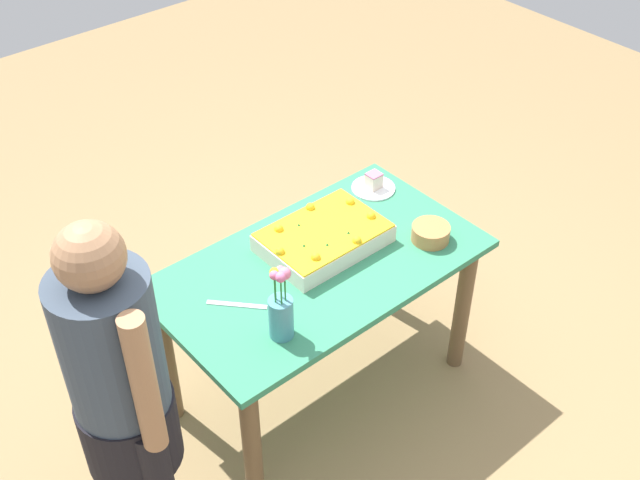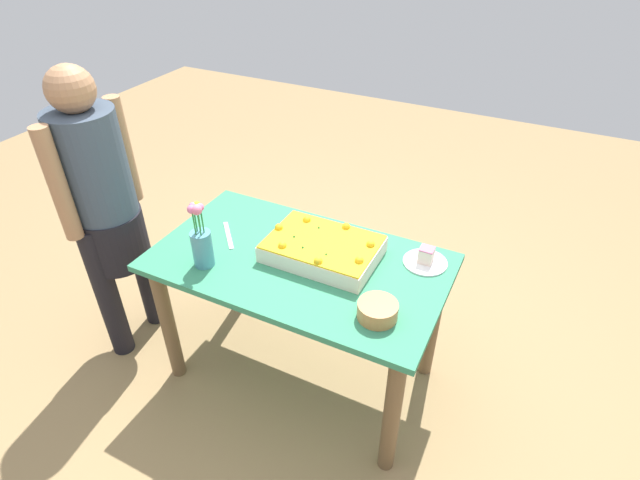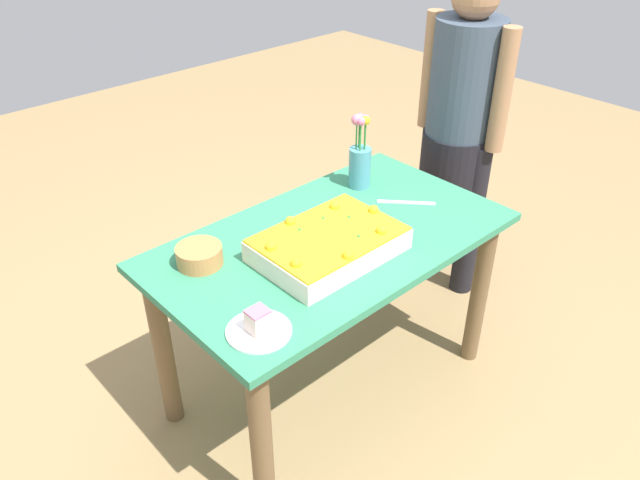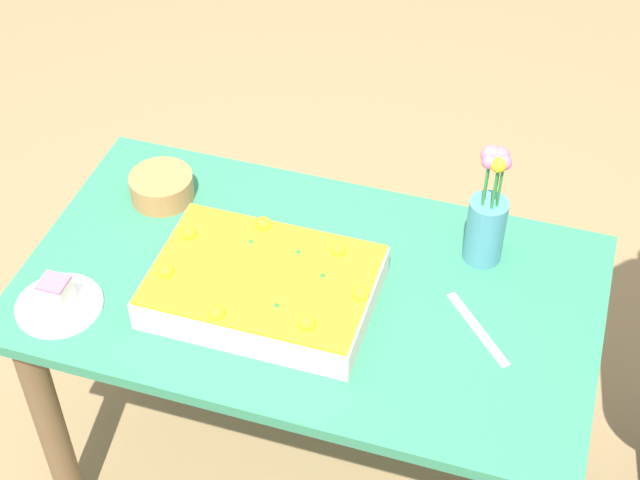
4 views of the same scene
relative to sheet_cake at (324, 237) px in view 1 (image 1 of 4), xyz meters
name	(u,v)px [view 1 (image 1 of 4)]	position (x,y,z in m)	size (l,w,h in m)	color
ground_plane	(319,386)	(0.08, 0.07, -0.77)	(8.00, 8.00, 0.00)	#93764D
dining_table	(319,288)	(0.08, 0.07, -0.18)	(1.28, 0.73, 0.73)	#32815B
sheet_cake	(324,237)	(0.00, 0.00, 0.00)	(0.48, 0.33, 0.11)	#F7E2CC
serving_plate_with_slice	(374,185)	(-0.42, -0.15, -0.02)	(0.19, 0.19, 0.08)	white
cake_knife	(237,305)	(0.46, 0.05, -0.04)	(0.22, 0.02, 0.00)	silver
flower_vase	(281,311)	(0.43, 0.28, 0.07)	(0.09, 0.09, 0.31)	teal
fruit_bowl	(431,233)	(-0.35, 0.25, -0.01)	(0.15, 0.15, 0.07)	#C17843
person_standing	(121,389)	(1.02, 0.23, 0.08)	(0.31, 0.45, 1.49)	black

